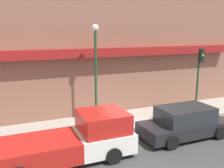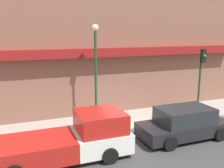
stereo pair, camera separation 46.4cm
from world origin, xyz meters
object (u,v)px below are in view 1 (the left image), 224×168
(fire_hydrant, at_px, (157,114))
(street_lamp, at_px, (96,63))
(traffic_light, at_px, (199,70))
(parked_car, at_px, (185,122))
(pickup_truck, at_px, (73,140))

(fire_hydrant, bearing_deg, street_lamp, 169.73)
(traffic_light, bearing_deg, street_lamp, 173.10)
(parked_car, distance_m, traffic_light, 4.12)
(pickup_truck, xyz_separation_m, street_lamp, (2.05, 2.99, 2.72))
(parked_car, bearing_deg, traffic_light, 39.92)
(parked_car, distance_m, street_lamp, 5.41)
(pickup_truck, height_order, fire_hydrant, pickup_truck)
(street_lamp, height_order, traffic_light, street_lamp)
(traffic_light, bearing_deg, fire_hydrant, 177.38)
(street_lamp, bearing_deg, pickup_truck, -124.49)
(fire_hydrant, height_order, street_lamp, street_lamp)
(fire_hydrant, xyz_separation_m, street_lamp, (-3.49, 0.63, 3.05))
(fire_hydrant, height_order, traffic_light, traffic_light)
(parked_car, height_order, fire_hydrant, parked_car)
(pickup_truck, xyz_separation_m, parked_car, (5.61, 0.00, -0.06))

